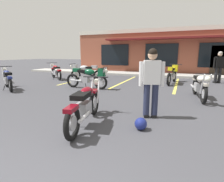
{
  "coord_description": "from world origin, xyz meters",
  "views": [
    {
      "loc": [
        1.68,
        -0.78,
        1.55
      ],
      "look_at": [
        -0.1,
        3.71,
        0.55
      ],
      "focal_mm": 28.94,
      "sensor_mm": 36.0,
      "label": 1
    }
  ],
  "objects_px": {
    "motorcycle_blue_standard": "(56,72)",
    "person_near_building": "(152,79)",
    "motorcycle_red_sportbike": "(8,79)",
    "motorcycle_silver_naked": "(173,73)",
    "motorcycle_cream_vintage": "(88,77)",
    "motorcycle_foreground_classic": "(85,105)",
    "motorcycle_black_cruiser": "(85,72)",
    "helmet_on_pavement": "(141,124)",
    "person_by_back_row": "(219,65)",
    "motorcycle_green_cafe_racer": "(200,86)"
  },
  "relations": [
    {
      "from": "motorcycle_blue_standard",
      "to": "person_near_building",
      "type": "distance_m",
      "value": 8.3
    },
    {
      "from": "motorcycle_blue_standard",
      "to": "motorcycle_red_sportbike",
      "type": "bearing_deg",
      "value": -86.23
    },
    {
      "from": "motorcycle_silver_naked",
      "to": "motorcycle_cream_vintage",
      "type": "relative_size",
      "value": 1.0
    },
    {
      "from": "motorcycle_cream_vintage",
      "to": "motorcycle_foreground_classic",
      "type": "bearing_deg",
      "value": -61.9
    },
    {
      "from": "motorcycle_silver_naked",
      "to": "motorcycle_blue_standard",
      "type": "bearing_deg",
      "value": -172.93
    },
    {
      "from": "motorcycle_foreground_classic",
      "to": "person_near_building",
      "type": "relative_size",
      "value": 1.25
    },
    {
      "from": "motorcycle_black_cruiser",
      "to": "helmet_on_pavement",
      "type": "bearing_deg",
      "value": -51.01
    },
    {
      "from": "motorcycle_foreground_classic",
      "to": "person_near_building",
      "type": "bearing_deg",
      "value": 38.37
    },
    {
      "from": "motorcycle_black_cruiser",
      "to": "motorcycle_cream_vintage",
      "type": "relative_size",
      "value": 1.0
    },
    {
      "from": "motorcycle_foreground_classic",
      "to": "motorcycle_cream_vintage",
      "type": "relative_size",
      "value": 0.99
    },
    {
      "from": "motorcycle_red_sportbike",
      "to": "person_by_back_row",
      "type": "bearing_deg",
      "value": 31.21
    },
    {
      "from": "motorcycle_silver_naked",
      "to": "motorcycle_green_cafe_racer",
      "type": "bearing_deg",
      "value": -71.06
    },
    {
      "from": "motorcycle_foreground_classic",
      "to": "person_by_back_row",
      "type": "distance_m",
      "value": 8.52
    },
    {
      "from": "motorcycle_foreground_classic",
      "to": "person_near_building",
      "type": "distance_m",
      "value": 1.66
    },
    {
      "from": "motorcycle_blue_standard",
      "to": "person_near_building",
      "type": "height_order",
      "value": "person_near_building"
    },
    {
      "from": "motorcycle_cream_vintage",
      "to": "helmet_on_pavement",
      "type": "distance_m",
      "value": 4.85
    },
    {
      "from": "motorcycle_silver_naked",
      "to": "helmet_on_pavement",
      "type": "xyz_separation_m",
      "value": [
        -0.21,
        -6.53,
        -0.4
      ]
    },
    {
      "from": "motorcycle_silver_naked",
      "to": "person_by_back_row",
      "type": "bearing_deg",
      "value": 23.48
    },
    {
      "from": "motorcycle_blue_standard",
      "to": "helmet_on_pavement",
      "type": "xyz_separation_m",
      "value": [
        6.66,
        -5.68,
        -0.33
      ]
    },
    {
      "from": "motorcycle_silver_naked",
      "to": "motorcycle_blue_standard",
      "type": "height_order",
      "value": "same"
    },
    {
      "from": "motorcycle_silver_naked",
      "to": "person_near_building",
      "type": "distance_m",
      "value": 5.74
    },
    {
      "from": "motorcycle_red_sportbike",
      "to": "person_by_back_row",
      "type": "xyz_separation_m",
      "value": [
        8.88,
        5.38,
        0.49
      ]
    },
    {
      "from": "person_by_back_row",
      "to": "motorcycle_black_cruiser",
      "type": "bearing_deg",
      "value": -165.15
    },
    {
      "from": "person_near_building",
      "to": "helmet_on_pavement",
      "type": "xyz_separation_m",
      "value": [
        -0.05,
        -0.81,
        -0.82
      ]
    },
    {
      "from": "motorcycle_silver_naked",
      "to": "person_by_back_row",
      "type": "relative_size",
      "value": 1.26
    },
    {
      "from": "motorcycle_foreground_classic",
      "to": "motorcycle_green_cafe_racer",
      "type": "xyz_separation_m",
      "value": [
        2.49,
        3.54,
        0.0
      ]
    },
    {
      "from": "motorcycle_red_sportbike",
      "to": "motorcycle_cream_vintage",
      "type": "bearing_deg",
      "value": 24.74
    },
    {
      "from": "motorcycle_foreground_classic",
      "to": "motorcycle_cream_vintage",
      "type": "xyz_separation_m",
      "value": [
        -2.02,
        3.78,
        0.07
      ]
    },
    {
      "from": "motorcycle_cream_vintage",
      "to": "helmet_on_pavement",
      "type": "height_order",
      "value": "motorcycle_cream_vintage"
    },
    {
      "from": "person_by_back_row",
      "to": "motorcycle_red_sportbike",
      "type": "bearing_deg",
      "value": -148.79
    },
    {
      "from": "motorcycle_silver_naked",
      "to": "helmet_on_pavement",
      "type": "relative_size",
      "value": 8.1
    },
    {
      "from": "person_by_back_row",
      "to": "person_near_building",
      "type": "distance_m",
      "value": 7.11
    },
    {
      "from": "motorcycle_foreground_classic",
      "to": "motorcycle_red_sportbike",
      "type": "height_order",
      "value": "same"
    },
    {
      "from": "motorcycle_red_sportbike",
      "to": "motorcycle_black_cruiser",
      "type": "bearing_deg",
      "value": 62.2
    },
    {
      "from": "motorcycle_cream_vintage",
      "to": "helmet_on_pavement",
      "type": "relative_size",
      "value": 8.1
    },
    {
      "from": "motorcycle_black_cruiser",
      "to": "motorcycle_blue_standard",
      "type": "bearing_deg",
      "value": 179.05
    },
    {
      "from": "motorcycle_black_cruiser",
      "to": "person_by_back_row",
      "type": "distance_m",
      "value": 7.28
    },
    {
      "from": "motorcycle_foreground_classic",
      "to": "motorcycle_silver_naked",
      "type": "distance_m",
      "value": 6.85
    },
    {
      "from": "motorcycle_silver_naked",
      "to": "motorcycle_cream_vintage",
      "type": "distance_m",
      "value": 4.5
    },
    {
      "from": "motorcycle_foreground_classic",
      "to": "motorcycle_black_cruiser",
      "type": "distance_m",
      "value": 6.73
    },
    {
      "from": "motorcycle_red_sportbike",
      "to": "helmet_on_pavement",
      "type": "xyz_separation_m",
      "value": [
        6.43,
        -2.13,
        -0.33
      ]
    },
    {
      "from": "person_by_back_row",
      "to": "helmet_on_pavement",
      "type": "relative_size",
      "value": 6.44
    },
    {
      "from": "motorcycle_black_cruiser",
      "to": "helmet_on_pavement",
      "type": "height_order",
      "value": "motorcycle_black_cruiser"
    },
    {
      "from": "person_near_building",
      "to": "helmet_on_pavement",
      "type": "distance_m",
      "value": 1.16
    },
    {
      "from": "helmet_on_pavement",
      "to": "motorcycle_red_sportbike",
      "type": "bearing_deg",
      "value": 161.65
    },
    {
      "from": "motorcycle_black_cruiser",
      "to": "motorcycle_blue_standard",
      "type": "distance_m",
      "value": 2.09
    },
    {
      "from": "motorcycle_red_sportbike",
      "to": "motorcycle_foreground_classic",
      "type": "bearing_deg",
      "value": -23.8
    },
    {
      "from": "motorcycle_black_cruiser",
      "to": "motorcycle_red_sportbike",
      "type": "bearing_deg",
      "value": -117.8
    },
    {
      "from": "motorcycle_green_cafe_racer",
      "to": "person_by_back_row",
      "type": "xyz_separation_m",
      "value": [
        1.16,
        4.15,
        0.49
      ]
    },
    {
      "from": "motorcycle_red_sportbike",
      "to": "motorcycle_silver_naked",
      "type": "bearing_deg",
      "value": 33.58
    }
  ]
}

